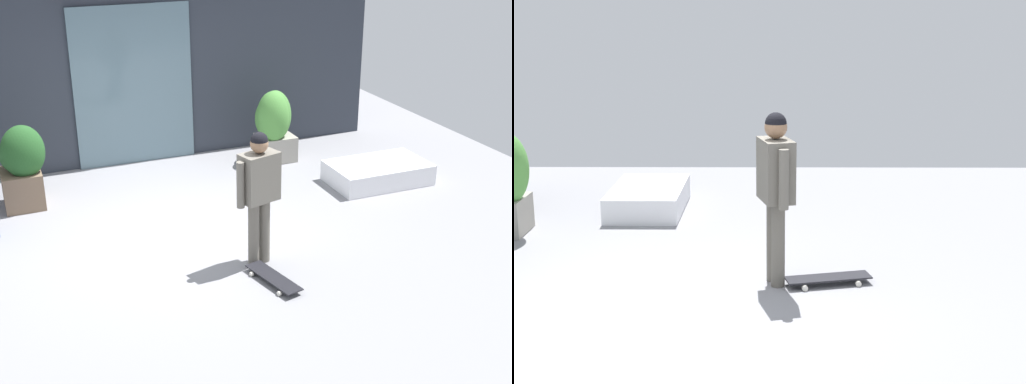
% 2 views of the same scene
% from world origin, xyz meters
% --- Properties ---
extents(ground_plane, '(12.00, 12.00, 0.00)m').
position_xyz_m(ground_plane, '(0.00, 0.00, 0.00)').
color(ground_plane, gray).
extents(skateboarder, '(0.60, 0.37, 1.62)m').
position_xyz_m(skateboarder, '(0.68, -1.18, 0.99)').
color(skateboarder, '#666056').
rests_on(skateboarder, ground_plane).
extents(skateboard, '(0.39, 0.84, 0.08)m').
position_xyz_m(skateboard, '(0.65, -1.67, 0.06)').
color(skateboard, black).
rests_on(skateboard, ground_plane).
extents(snow_ledge, '(1.49, 0.90, 0.31)m').
position_xyz_m(snow_ledge, '(3.33, 0.45, 0.16)').
color(snow_ledge, white).
rests_on(snow_ledge, ground_plane).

